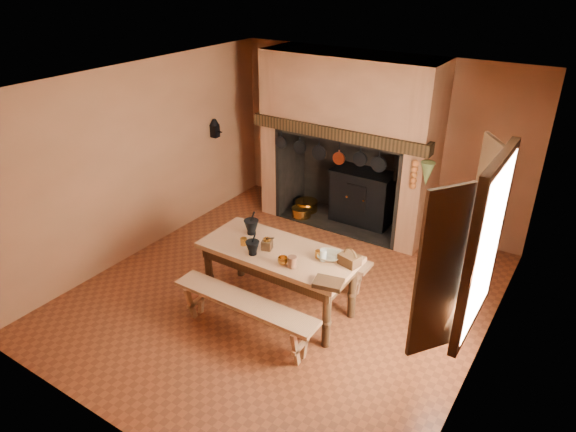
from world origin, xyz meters
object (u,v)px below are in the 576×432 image
(iron_range, at_px, (363,196))
(bench_front, at_px, (245,310))
(coffee_grinder, at_px, (267,244))
(wicker_basket, at_px, (350,259))
(mixing_bowl, at_px, (329,256))
(work_table, at_px, (279,259))

(iron_range, bearing_deg, bench_front, -87.61)
(bench_front, distance_m, coffee_grinder, 0.85)
(wicker_basket, bearing_deg, coffee_grinder, -153.88)
(bench_front, height_order, coffee_grinder, coffee_grinder)
(iron_range, height_order, mixing_bowl, iron_range)
(work_table, bearing_deg, coffee_grinder, -154.54)
(coffee_grinder, bearing_deg, wicker_basket, -4.24)
(bench_front, bearing_deg, work_table, 90.00)
(work_table, distance_m, coffee_grinder, 0.25)
(work_table, bearing_deg, bench_front, -90.00)
(work_table, bearing_deg, mixing_bowl, 14.14)
(coffee_grinder, distance_m, wicker_basket, 1.04)
(wicker_basket, bearing_deg, work_table, -155.87)
(bench_front, bearing_deg, wicker_basket, 44.82)
(iron_range, relative_size, bench_front, 0.85)
(wicker_basket, bearing_deg, iron_range, 125.17)
(iron_range, relative_size, work_table, 0.81)
(work_table, distance_m, bench_front, 0.78)
(coffee_grinder, relative_size, wicker_basket, 0.69)
(iron_range, xyz_separation_m, coffee_grinder, (0.02, -2.80, 0.44))
(iron_range, distance_m, work_table, 2.76)
(bench_front, relative_size, mixing_bowl, 6.66)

